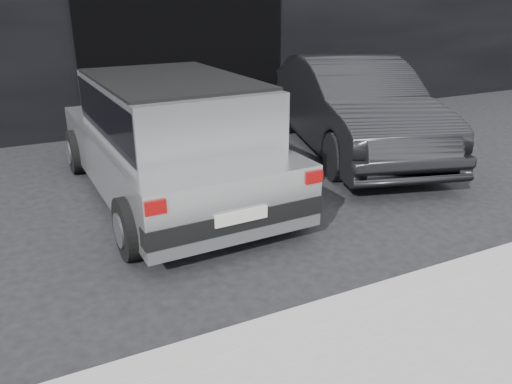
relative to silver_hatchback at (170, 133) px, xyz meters
name	(u,v)px	position (x,y,z in m)	size (l,w,h in m)	color
ground	(219,205)	(0.41, -0.56, -0.85)	(80.00, 80.00, 0.00)	black
garage_opening	(186,60)	(1.41, 3.43, 0.45)	(4.00, 0.10, 2.60)	black
curb	(433,281)	(1.41, -3.16, -0.79)	(18.00, 0.25, 0.12)	gray
silver_hatchback	(170,133)	(0.00, 0.00, 0.00)	(2.20, 4.27, 1.55)	#A4A7A8
second_car	(353,106)	(3.29, 0.63, -0.08)	(1.62, 4.64, 1.53)	black
cat_siamese	(237,216)	(0.35, -1.23, -0.72)	(0.40, 0.79, 0.28)	beige
cat_white	(196,232)	(-0.22, -1.49, -0.68)	(0.76, 0.30, 0.35)	silver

